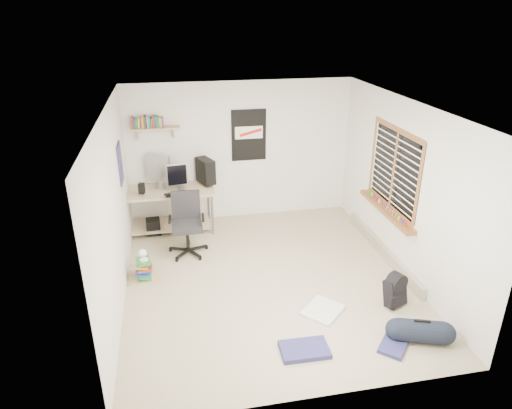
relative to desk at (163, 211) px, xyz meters
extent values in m
cube|color=gray|center=(1.43, -1.89, -0.37)|extent=(4.00, 4.50, 0.01)
cube|color=white|center=(1.43, -1.89, 2.14)|extent=(4.00, 4.50, 0.01)
cube|color=silver|center=(1.43, 0.37, 0.89)|extent=(4.00, 0.01, 2.50)
cube|color=silver|center=(-0.57, -1.89, 0.89)|extent=(0.01, 4.50, 2.50)
cube|color=silver|center=(3.44, -1.89, 0.89)|extent=(0.01, 4.50, 2.50)
cube|color=beige|center=(0.00, 0.00, 0.00)|extent=(1.92, 1.29, 0.81)
cube|color=#AFAFB4|center=(-0.02, 0.11, 0.67)|extent=(0.42, 0.29, 0.46)
cube|color=#949499|center=(0.28, -0.17, 0.63)|extent=(0.36, 0.14, 0.39)
cube|color=black|center=(0.77, 0.11, 0.65)|extent=(0.33, 0.45, 0.43)
cube|color=black|center=(0.23, -0.33, 0.45)|extent=(0.38, 0.24, 0.02)
cube|color=black|center=(-0.32, -0.21, 0.53)|extent=(0.11, 0.11, 0.18)
cube|color=black|center=(0.34, 0.08, 0.54)|extent=(0.11, 0.11, 0.20)
cube|color=black|center=(0.36, -0.91, 0.12)|extent=(0.69, 0.69, 1.00)
cube|color=tan|center=(-0.02, 0.25, 1.42)|extent=(0.80, 0.22, 0.24)
cube|color=black|center=(1.58, 0.34, 1.19)|extent=(0.62, 0.03, 0.92)
cube|color=navy|center=(-0.55, -0.69, 1.14)|extent=(0.02, 0.42, 0.60)
cube|color=brown|center=(3.38, -1.59, 1.08)|extent=(0.10, 1.50, 1.26)
cube|color=#B7B2A8|center=(3.39, -1.59, -0.28)|extent=(0.08, 2.50, 0.18)
cube|color=black|center=(2.95, -2.83, -0.16)|extent=(0.34, 0.31, 0.37)
cylinder|color=black|center=(2.92, -3.55, -0.22)|extent=(0.35, 0.35, 0.54)
cube|color=silver|center=(1.98, -2.80, -0.34)|extent=(0.65, 0.65, 0.04)
cube|color=navy|center=(1.53, -3.47, -0.33)|extent=(0.56, 0.37, 0.06)
cube|color=navy|center=(2.56, -3.61, -0.34)|extent=(0.45, 0.45, 0.05)
cube|color=brown|center=(-0.32, -1.53, -0.21)|extent=(0.53, 0.47, 0.31)
cube|color=silver|center=(-0.30, -1.55, 0.02)|extent=(0.17, 0.23, 0.20)
cube|color=black|center=(-0.19, -0.11, -0.22)|extent=(0.25, 0.25, 0.27)
camera|label=1|loc=(0.19, -7.41, 3.29)|focal=32.00mm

